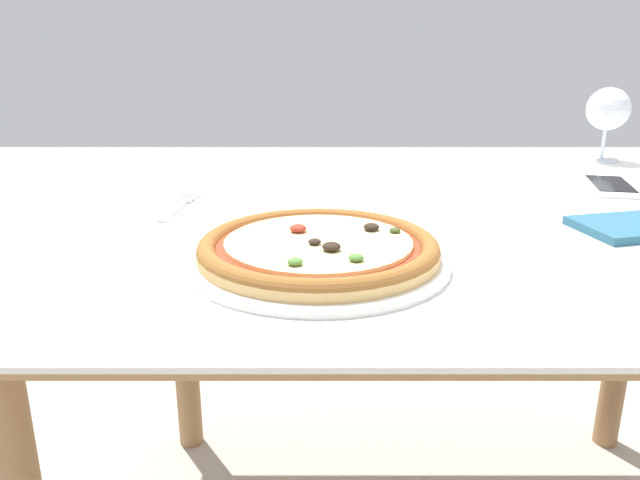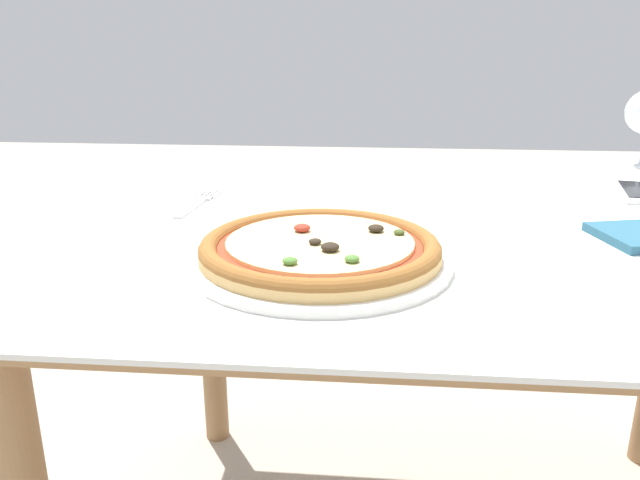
% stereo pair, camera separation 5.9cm
% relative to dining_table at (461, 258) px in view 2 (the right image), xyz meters
% --- Properties ---
extents(dining_table, '(1.30, 1.04, 0.75)m').
position_rel_dining_table_xyz_m(dining_table, '(0.00, 0.00, 0.00)').
color(dining_table, '#997047').
rests_on(dining_table, ground_plane).
extents(pizza_plate, '(0.31, 0.31, 0.04)m').
position_rel_dining_table_xyz_m(pizza_plate, '(-0.21, -0.28, 0.10)').
color(pizza_plate, white).
rests_on(pizza_plate, dining_table).
extents(fork, '(0.03, 0.17, 0.00)m').
position_rel_dining_table_xyz_m(fork, '(-0.43, -0.02, 0.09)').
color(fork, silver).
rests_on(fork, dining_table).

